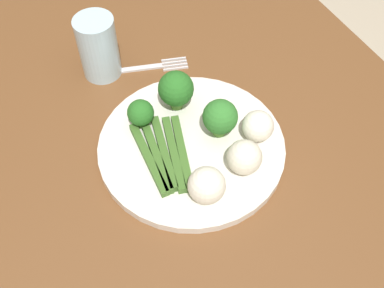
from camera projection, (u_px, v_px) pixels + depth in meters
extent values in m
cube|color=brown|center=(191.00, 157.00, 0.74)|extent=(1.31, 0.80, 0.04)
cylinder|color=brown|center=(205.00, 46.00, 1.45)|extent=(0.07, 0.07, 0.70)
cylinder|color=silver|center=(192.00, 149.00, 0.72)|extent=(0.29, 0.29, 0.01)
cube|color=#3D6626|center=(182.00, 152.00, 0.70)|extent=(0.13, 0.05, 0.01)
cube|color=#3D6626|center=(174.00, 153.00, 0.70)|extent=(0.13, 0.05, 0.01)
cube|color=#3D6626|center=(165.00, 155.00, 0.70)|extent=(0.13, 0.04, 0.01)
cube|color=#3D6626|center=(157.00, 157.00, 0.69)|extent=(0.14, 0.03, 0.01)
cube|color=#3D6626|center=(150.00, 160.00, 0.69)|extent=(0.14, 0.02, 0.01)
cylinder|color=#568E33|center=(176.00, 102.00, 0.75)|extent=(0.02, 0.02, 0.02)
sphere|color=#286B23|center=(176.00, 89.00, 0.73)|extent=(0.06, 0.06, 0.06)
cylinder|color=#609E3D|center=(219.00, 129.00, 0.72)|extent=(0.02, 0.02, 0.02)
sphere|color=#337A2D|center=(220.00, 116.00, 0.70)|extent=(0.05, 0.05, 0.05)
cylinder|color=#568E33|center=(142.00, 122.00, 0.73)|extent=(0.01, 0.01, 0.01)
sphere|color=#286B23|center=(141.00, 113.00, 0.71)|extent=(0.04, 0.04, 0.04)
sphere|color=white|center=(258.00, 126.00, 0.71)|extent=(0.05, 0.05, 0.05)
sphere|color=white|center=(207.00, 185.00, 0.64)|extent=(0.05, 0.05, 0.05)
sphere|color=silver|center=(244.00, 157.00, 0.67)|extent=(0.05, 0.05, 0.05)
cube|color=silver|center=(129.00, 70.00, 0.83)|extent=(0.04, 0.12, 0.00)
cube|color=silver|center=(176.00, 69.00, 0.83)|extent=(0.02, 0.04, 0.00)
cube|color=silver|center=(175.00, 66.00, 0.84)|extent=(0.02, 0.04, 0.00)
cube|color=silver|center=(174.00, 62.00, 0.84)|extent=(0.02, 0.04, 0.00)
cube|color=silver|center=(174.00, 59.00, 0.85)|extent=(0.02, 0.04, 0.00)
cylinder|color=silver|center=(98.00, 47.00, 0.79)|extent=(0.07, 0.07, 0.11)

